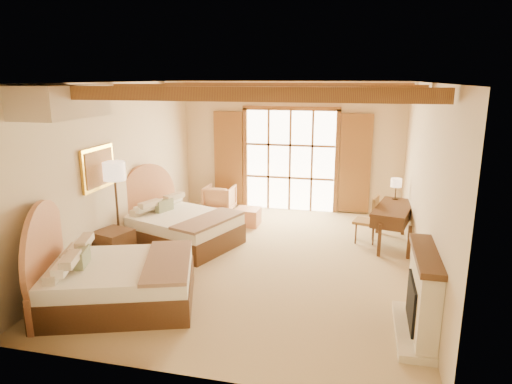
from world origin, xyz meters
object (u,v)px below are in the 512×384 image
(bed_far, at_px, (175,224))
(armchair, at_px, (220,198))
(desk, at_px, (393,224))
(bed_near, at_px, (109,277))
(nightstand, at_px, (114,249))

(bed_far, distance_m, armchair, 2.43)
(armchair, distance_m, desk, 4.37)
(bed_near, relative_size, bed_far, 1.03)
(armchair, bearing_deg, nightstand, 78.30)
(armchair, bearing_deg, bed_near, 88.51)
(nightstand, distance_m, armchair, 3.83)
(bed_far, bearing_deg, desk, 32.25)
(armchair, bearing_deg, desk, 159.72)
(bed_near, bearing_deg, armchair, 69.84)
(bed_far, height_order, armchair, bed_far)
(nightstand, bearing_deg, bed_far, 82.98)
(nightstand, height_order, armchair, nightstand)
(bed_near, xyz_separation_m, nightstand, (-0.65, 1.25, -0.09))
(bed_near, relative_size, armchair, 3.58)
(nightstand, bearing_deg, desk, 42.18)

